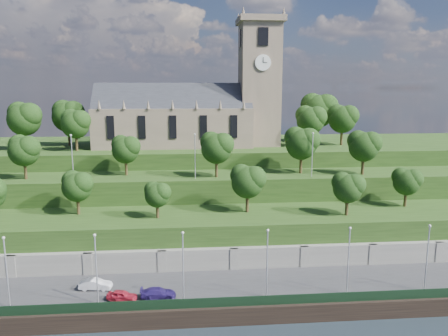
{
  "coord_description": "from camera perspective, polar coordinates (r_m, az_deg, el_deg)",
  "views": [
    {
      "loc": [
        -1.37,
        -46.08,
        27.0
      ],
      "look_at": [
        5.2,
        30.0,
        12.99
      ],
      "focal_mm": 35.0,
      "sensor_mm": 36.0,
      "label": 1
    }
  ],
  "objects": [
    {
      "name": "lamp_posts_upper",
      "position": [
        72.87,
        -3.81,
        2.04
      ],
      "size": [
        40.36,
        0.36,
        7.66
      ],
      "color": "#B2B2B7",
      "rests_on": "embankment_upper"
    },
    {
      "name": "fence",
      "position": [
        52.69,
        -3.02,
        -17.2
      ],
      "size": [
        160.0,
        0.1,
        1.2
      ],
      "primitive_type": "cube",
      "color": "black",
      "rests_on": "promenade"
    },
    {
      "name": "trees_upper",
      "position": [
        75.11,
        -0.25,
        2.95
      ],
      "size": [
        63.32,
        7.96,
        8.32
      ],
      "color": "#342814",
      "rests_on": "embankment_upper"
    },
    {
      "name": "promenade",
      "position": [
        58.23,
        -3.19,
        -16.14
      ],
      "size": [
        160.0,
        12.0,
        2.0
      ],
      "primitive_type": "cube",
      "color": "#2D2D30",
      "rests_on": "ground"
    },
    {
      "name": "hilltop",
      "position": [
        98.05,
        -4.04,
        -1.1
      ],
      "size": [
        160.0,
        32.0,
        15.0
      ],
      "primitive_type": "cube",
      "color": "#203A13",
      "rests_on": "ground"
    },
    {
      "name": "car_middle",
      "position": [
        59.11,
        -16.43,
        -14.36
      ],
      "size": [
        4.15,
        1.79,
        1.33
      ],
      "primitive_type": "imported",
      "rotation": [
        0.0,
        0.0,
        1.48
      ],
      "color": "silver",
      "rests_on": "promenade"
    },
    {
      "name": "trees_lower",
      "position": [
        65.8,
        -2.58,
        -2.26
      ],
      "size": [
        68.11,
        8.6,
        7.47
      ],
      "color": "#342814",
      "rests_on": "embankment_lower"
    },
    {
      "name": "lamp_posts_promenade",
      "position": [
        52.56,
        -5.37,
        -12.07
      ],
      "size": [
        60.36,
        0.36,
        8.66
      ],
      "color": "#B2B2B7",
      "rests_on": "promenade"
    },
    {
      "name": "embankment_lower",
      "position": [
        68.1,
        -3.54,
        -9.36
      ],
      "size": [
        160.0,
        12.0,
        8.0
      ],
      "primitive_type": "cube",
      "color": "#203A13",
      "rests_on": "ground"
    },
    {
      "name": "retaining_wall",
      "position": [
        63.03,
        -3.38,
        -12.5
      ],
      "size": [
        160.0,
        2.1,
        5.0
      ],
      "color": "slate",
      "rests_on": "ground"
    },
    {
      "name": "car_right",
      "position": [
        55.41,
        -8.6,
        -15.83
      ],
      "size": [
        4.3,
        1.77,
        1.25
      ],
      "primitive_type": "imported",
      "rotation": [
        0.0,
        0.0,
        1.58
      ],
      "color": "navy",
      "rests_on": "promenade"
    },
    {
      "name": "car_left",
      "position": [
        55.62,
        -13.18,
        -15.9
      ],
      "size": [
        3.83,
        2.19,
        1.23
      ],
      "primitive_type": "imported",
      "rotation": [
        0.0,
        0.0,
        1.35
      ],
      "color": "#A51B2C",
      "rests_on": "promenade"
    },
    {
      "name": "ground",
      "position": [
        53.43,
        -2.97,
        -19.97
      ],
      "size": [
        320.0,
        320.0,
        0.0
      ],
      "primitive_type": "plane",
      "color": "black",
      "rests_on": "ground"
    },
    {
      "name": "trees_hilltop",
      "position": [
        91.64,
        -2.77,
        6.92
      ],
      "size": [
        71.02,
        16.37,
        10.94
      ],
      "color": "#342814",
      "rests_on": "hilltop"
    },
    {
      "name": "embankment_upper",
      "position": [
        77.98,
        -3.76,
        -5.25
      ],
      "size": [
        160.0,
        10.0,
        12.0
      ],
      "primitive_type": "cube",
      "color": "#203A13",
      "rests_on": "ground"
    },
    {
      "name": "church",
      "position": [
        92.2,
        -3.62,
        7.59
      ],
      "size": [
        38.6,
        12.35,
        27.6
      ],
      "color": "#705F4E",
      "rests_on": "hilltop"
    },
    {
      "name": "quay_wall",
      "position": [
        52.84,
        -2.98,
        -18.97
      ],
      "size": [
        160.0,
        0.5,
        2.2
      ],
      "primitive_type": "cube",
      "color": "black",
      "rests_on": "ground"
    }
  ]
}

